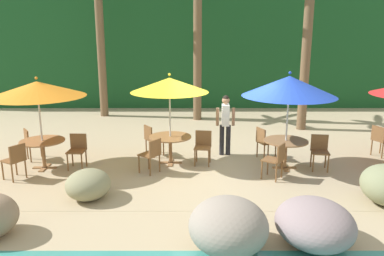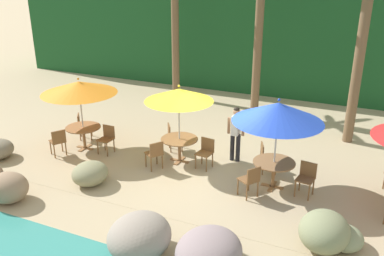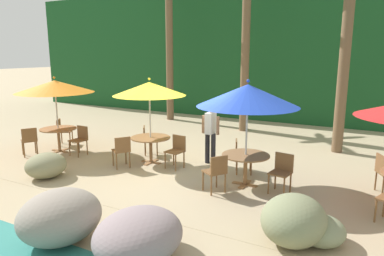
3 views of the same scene
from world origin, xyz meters
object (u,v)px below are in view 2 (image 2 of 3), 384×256
(umbrella_yellow, at_px, (179,95))
(dining_table_yellow, at_px, (179,142))
(chair_yellow_inland, at_px, (173,135))
(chair_orange_seaward, at_px, (107,137))
(chair_blue_left, at_px, (251,179))
(chair_orange_inland, at_px, (82,124))
(chair_orange_left, at_px, (58,141))
(chair_blue_seaward, at_px, (306,176))
(chair_yellow_seaward, at_px, (206,151))
(dining_table_orange, at_px, (83,131))
(chair_blue_inland, at_px, (266,156))
(umbrella_orange, at_px, (79,87))
(umbrella_blue, at_px, (278,112))
(dining_table_blue, at_px, (274,166))
(waiter_in_white, at_px, (236,130))
(chair_yellow_left, at_px, (155,153))
(palm_tree_third, at_px, (366,18))

(umbrella_yellow, relative_size, dining_table_yellow, 2.16)
(chair_yellow_inland, bearing_deg, chair_orange_seaward, -150.96)
(dining_table_yellow, relative_size, chair_blue_left, 1.26)
(dining_table_yellow, height_order, chair_blue_left, chair_blue_left)
(chair_orange_inland, bearing_deg, chair_orange_seaward, -22.82)
(chair_orange_left, bearing_deg, chair_blue_seaward, 5.84)
(chair_blue_left, bearing_deg, chair_yellow_seaward, 146.16)
(dining_table_orange, xyz_separation_m, umbrella_yellow, (3.19, 0.40, 1.46))
(chair_orange_seaward, distance_m, chair_blue_inland, 4.91)
(chair_yellow_inland, xyz_separation_m, chair_blue_left, (3.09, -1.80, 0.00))
(umbrella_orange, xyz_separation_m, chair_blue_inland, (5.71, 0.76, -1.52))
(chair_orange_inland, bearing_deg, chair_blue_inland, 1.00)
(umbrella_blue, relative_size, dining_table_blue, 2.24)
(umbrella_yellow, height_order, waiter_in_white, umbrella_yellow)
(chair_yellow_left, height_order, chair_blue_inland, same)
(chair_orange_inland, relative_size, chair_yellow_seaward, 1.00)
(umbrella_yellow, distance_m, umbrella_blue, 2.95)
(umbrella_orange, bearing_deg, chair_blue_seaward, -0.23)
(chair_yellow_left, relative_size, chair_blue_inland, 1.00)
(dining_table_yellow, distance_m, umbrella_blue, 3.31)
(umbrella_yellow, bearing_deg, waiter_in_white, 26.06)
(chair_orange_seaward, height_order, umbrella_yellow, umbrella_yellow)
(chair_orange_inland, relative_size, chair_yellow_left, 1.00)
(umbrella_orange, distance_m, umbrella_yellow, 3.22)
(umbrella_blue, xyz_separation_m, chair_blue_seaward, (0.85, -0.03, -1.59))
(umbrella_orange, bearing_deg, chair_orange_inland, 130.64)
(chair_orange_inland, xyz_separation_m, chair_yellow_left, (3.34, -1.00, 0.00))
(chair_orange_left, relative_size, chair_yellow_inland, 1.00)
(umbrella_yellow, height_order, dining_table_blue, umbrella_yellow)
(umbrella_blue, bearing_deg, chair_orange_left, -173.09)
(dining_table_blue, xyz_separation_m, waiter_in_white, (-1.43, 1.12, 0.37))
(chair_blue_seaward, bearing_deg, palm_tree_third, 80.40)
(chair_orange_inland, height_order, umbrella_yellow, umbrella_yellow)
(chair_orange_left, distance_m, chair_yellow_seaward, 4.55)
(dining_table_yellow, bearing_deg, chair_orange_left, -161.68)
(chair_orange_left, xyz_separation_m, umbrella_blue, (6.47, 0.78, 1.59))
(dining_table_orange, relative_size, chair_yellow_left, 1.26)
(dining_table_yellow, bearing_deg, chair_orange_inland, 176.14)
(chair_orange_seaward, bearing_deg, chair_blue_inland, 8.23)
(chair_orange_seaward, bearing_deg, palm_tree_third, 30.76)
(umbrella_orange, distance_m, chair_yellow_seaward, 4.34)
(chair_orange_inland, bearing_deg, chair_yellow_left, -16.73)
(chair_yellow_inland, bearing_deg, chair_yellow_left, -84.08)
(chair_orange_left, distance_m, umbrella_blue, 6.71)
(umbrella_orange, height_order, chair_blue_seaward, umbrella_orange)
(umbrella_orange, xyz_separation_m, palm_tree_third, (7.67, 4.11, 2.00))
(chair_orange_inland, xyz_separation_m, chair_blue_inland, (6.27, 0.11, 0.00))
(chair_orange_inland, height_order, chair_orange_left, same)
(palm_tree_third, bearing_deg, waiter_in_white, -134.99)
(chair_yellow_seaward, relative_size, dining_table_blue, 0.79)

